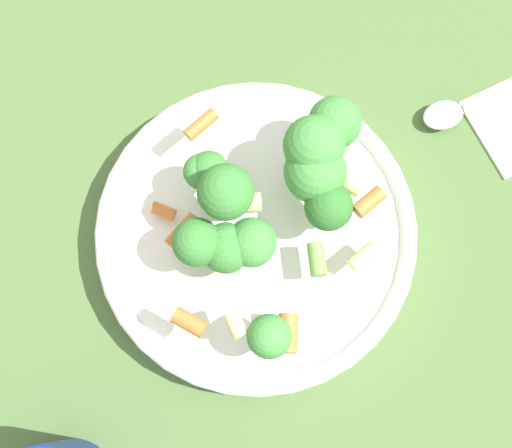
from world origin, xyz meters
The scene contains 4 objects.
ground_plane centered at (0.00, 0.00, 0.00)m, with size 3.00×3.00×0.00m, color #4C6B38.
bowl centered at (0.00, 0.00, 0.02)m, with size 0.26×0.26×0.04m.
pasta_salad centered at (-0.01, 0.01, 0.09)m, with size 0.20×0.18×0.09m.
spoon centered at (-0.16, 0.18, 0.01)m, with size 0.11×0.18×0.01m.
Camera 1 is at (0.13, 0.02, 0.58)m, focal length 50.00 mm.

